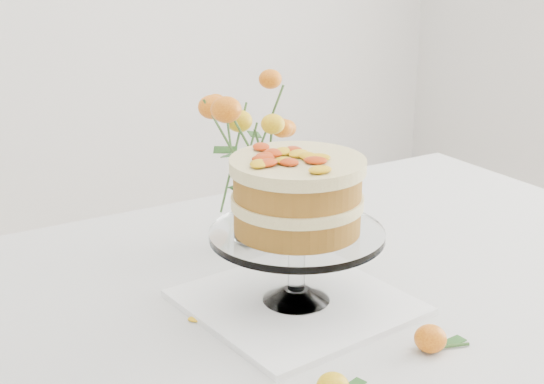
{
  "coord_description": "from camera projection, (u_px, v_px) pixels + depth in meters",
  "views": [
    {
      "loc": [
        -0.69,
        -1.0,
        1.32
      ],
      "look_at": [
        -0.07,
        0.04,
        0.91
      ],
      "focal_mm": 50.0,
      "sensor_mm": 36.0,
      "label": 1
    }
  ],
  "objects": [
    {
      "name": "stray_petal_c",
      "position": [
        392.0,
        309.0,
        1.2
      ],
      "size": [
        0.03,
        0.02,
        0.0
      ],
      "primitive_type": "ellipsoid",
      "color": "#ECAE0E",
      "rests_on": "table"
    },
    {
      "name": "cake_stand",
      "position": [
        297.0,
        203.0,
        1.16
      ],
      "size": [
        0.27,
        0.27,
        0.25
      ],
      "rotation": [
        0.0,
        0.0,
        0.27
      ],
      "color": "white",
      "rests_on": "napkin"
    },
    {
      "name": "napkin",
      "position": [
        296.0,
        302.0,
        1.21
      ],
      "size": [
        0.35,
        0.35,
        0.01
      ],
      "primitive_type": "cube",
      "rotation": [
        0.0,
        0.0,
        0.1
      ],
      "color": "white",
      "rests_on": "table"
    },
    {
      "name": "table",
      "position": [
        316.0,
        313.0,
        1.36
      ],
      "size": [
        1.43,
        0.93,
        0.76
      ],
      "color": "tan",
      "rests_on": "ground"
    },
    {
      "name": "loose_rose_far",
      "position": [
        431.0,
        339.0,
        1.08
      ],
      "size": [
        0.08,
        0.05,
        0.04
      ],
      "rotation": [
        0.0,
        0.0,
        -0.34
      ],
      "color": "#BA3F09",
      "rests_on": "table"
    },
    {
      "name": "stray_petal_a",
      "position": [
        290.0,
        310.0,
        1.19
      ],
      "size": [
        0.03,
        0.02,
        0.0
      ],
      "primitive_type": "ellipsoid",
      "color": "#ECAE0E",
      "rests_on": "table"
    },
    {
      "name": "stray_petal_b",
      "position": [
        356.0,
        305.0,
        1.21
      ],
      "size": [
        0.03,
        0.02,
        0.0
      ],
      "primitive_type": "ellipsoid",
      "color": "#ECAE0E",
      "rests_on": "table"
    },
    {
      "name": "rose_vase",
      "position": [
        251.0,
        141.0,
        1.38
      ],
      "size": [
        0.27,
        0.27,
        0.35
      ],
      "rotation": [
        0.0,
        0.0,
        -0.22
      ],
      "color": "white",
      "rests_on": "table"
    },
    {
      "name": "stray_petal_d",
      "position": [
        196.0,
        319.0,
        1.16
      ],
      "size": [
        0.03,
        0.02,
        0.0
      ],
      "primitive_type": "ellipsoid",
      "color": "#ECAE0E",
      "rests_on": "table"
    }
  ]
}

